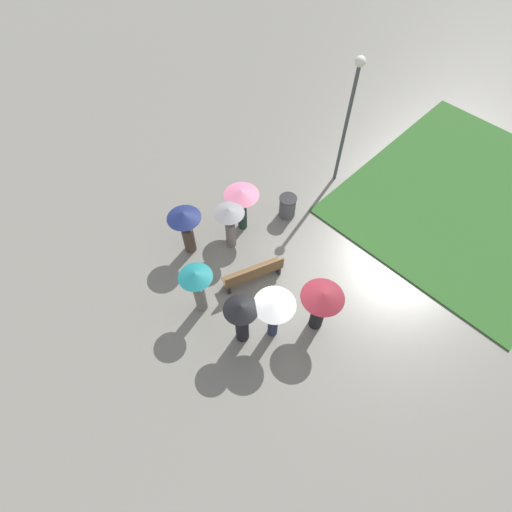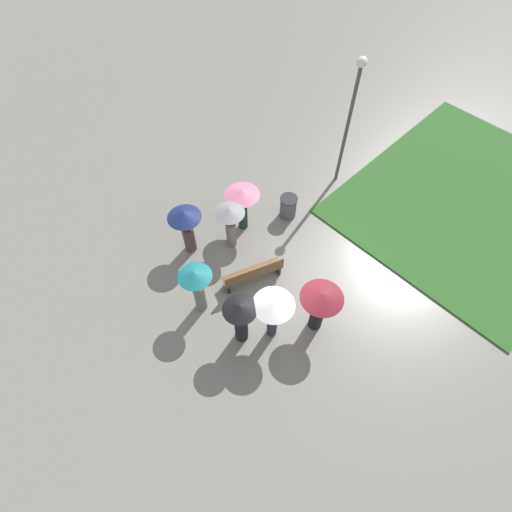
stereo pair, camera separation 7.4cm
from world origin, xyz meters
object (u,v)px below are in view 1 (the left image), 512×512
at_px(trash_bin, 287,207).
at_px(crowd_person_grey, 230,221).
at_px(crowd_person_black, 241,318).
at_px(crowd_person_teal, 197,285).
at_px(crowd_person_navy, 186,225).
at_px(crowd_person_maroon, 321,303).
at_px(park_bench, 253,274).
at_px(lamp_post, 350,109).
at_px(crowd_person_pink, 242,200).
at_px(crowd_person_white, 274,308).

xyz_separation_m(trash_bin, crowd_person_grey, (2.25, -0.43, 0.81)).
relative_size(crowd_person_black, crowd_person_teal, 0.99).
height_order(crowd_person_navy, crowd_person_grey, crowd_person_navy).
bearing_deg(crowd_person_teal, crowd_person_grey, 132.37).
xyz_separation_m(crowd_person_navy, crowd_person_maroon, (-0.83, 4.66, 0.00)).
xyz_separation_m(park_bench, trash_bin, (-2.76, -1.12, -0.05)).
distance_m(crowd_person_navy, crowd_person_grey, 1.35).
bearing_deg(crowd_person_black, lamp_post, -72.28).
relative_size(crowd_person_teal, crowd_person_navy, 1.05).
relative_size(park_bench, crowd_person_black, 1.01).
bearing_deg(crowd_person_grey, trash_bin, 66.98).
relative_size(trash_bin, crowd_person_pink, 0.48).
distance_m(crowd_person_maroon, crowd_person_grey, 3.85).
bearing_deg(crowd_person_pink, park_bench, 153.40).
xyz_separation_m(park_bench, crowd_person_teal, (1.71, -0.46, 0.82)).
distance_m(trash_bin, crowd_person_grey, 2.43).
height_order(park_bench, lamp_post, lamp_post).
height_order(crowd_person_pink, crowd_person_navy, crowd_person_navy).
bearing_deg(crowd_person_black, crowd_person_navy, -14.86).
xyz_separation_m(crowd_person_white, crowd_person_maroon, (-1.08, 0.71, -0.27)).
distance_m(crowd_person_white, crowd_person_navy, 3.97).
distance_m(crowd_person_pink, crowd_person_navy, 1.95).
xyz_separation_m(crowd_person_black, crowd_person_grey, (-2.02, -2.63, 0.03)).
distance_m(lamp_post, crowd_person_teal, 7.32).
height_order(crowd_person_maroon, crowd_person_grey, crowd_person_maroon).
distance_m(crowd_person_navy, crowd_person_maroon, 4.74).
height_order(crowd_person_navy, crowd_person_maroon, crowd_person_navy).
relative_size(crowd_person_white, crowd_person_navy, 1.07).
relative_size(crowd_person_navy, crowd_person_grey, 1.02).
bearing_deg(crowd_person_white, crowd_person_pink, -130.88).
height_order(lamp_post, crowd_person_navy, lamp_post).
bearing_deg(crowd_person_navy, crowd_person_maroon, -1.30).
relative_size(crowd_person_white, crowd_person_grey, 1.10).
bearing_deg(park_bench, crowd_person_black, 56.70).
bearing_deg(crowd_person_maroon, crowd_person_teal, -35.18).
bearing_deg(lamp_post, crowd_person_navy, -12.31).
relative_size(trash_bin, crowd_person_grey, 0.48).
xyz_separation_m(crowd_person_pink, crowd_person_teal, (3.02, 1.38, -0.03)).
distance_m(park_bench, crowd_person_white, 2.08).
xyz_separation_m(lamp_post, crowd_person_navy, (5.95, -1.30, -1.73)).
relative_size(crowd_person_black, crowd_person_white, 0.97).
bearing_deg(crowd_person_pink, crowd_person_teal, 123.41).
bearing_deg(crowd_person_white, crowd_person_navy, -102.66).
bearing_deg(crowd_person_navy, trash_bin, 58.03).
bearing_deg(park_bench, lamp_post, -147.60).
height_order(park_bench, crowd_person_grey, crowd_person_grey).
xyz_separation_m(crowd_person_black, crowd_person_maroon, (-1.77, 1.22, 0.07)).
xyz_separation_m(park_bench, crowd_person_navy, (0.57, -2.37, 0.79)).
height_order(park_bench, crowd_person_navy, crowd_person_navy).
distance_m(lamp_post, crowd_person_navy, 6.33).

